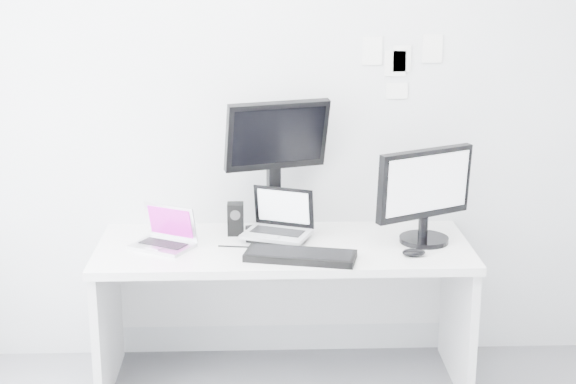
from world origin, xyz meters
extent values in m
plane|color=silver|center=(0.00, 1.60, 1.35)|extent=(3.60, 0.00, 3.60)
cube|color=white|center=(0.00, 1.25, 0.36)|extent=(1.80, 0.70, 0.73)
cube|color=#A7A7AB|center=(-0.58, 1.22, 0.83)|extent=(0.34, 0.32, 0.21)
cube|color=black|center=(-0.24, 1.42, 0.81)|extent=(0.09, 0.09, 0.16)
cube|color=#A8ABB0|center=(-0.03, 1.31, 0.86)|extent=(0.38, 0.34, 0.26)
cube|color=black|center=(-0.03, 1.44, 1.08)|extent=(0.54, 0.33, 0.70)
cube|color=black|center=(0.68, 1.27, 0.97)|extent=(0.57, 0.45, 0.48)
cube|color=black|center=(0.07, 1.04, 0.75)|extent=(0.53, 0.29, 0.03)
ellipsoid|color=black|center=(0.60, 1.07, 0.75)|extent=(0.11, 0.08, 0.04)
cube|color=white|center=(0.45, 1.59, 1.62)|extent=(0.10, 0.00, 0.14)
cube|color=white|center=(0.60, 1.59, 1.58)|extent=(0.09, 0.00, 0.13)
cube|color=white|center=(0.75, 1.59, 1.63)|extent=(0.10, 0.00, 0.14)
cube|color=white|center=(0.58, 1.59, 1.42)|extent=(0.11, 0.00, 0.08)
cube|color=white|center=(0.57, 1.59, 1.56)|extent=(0.11, 0.00, 0.13)
camera|label=1|loc=(-0.12, -2.67, 2.11)|focal=53.65mm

